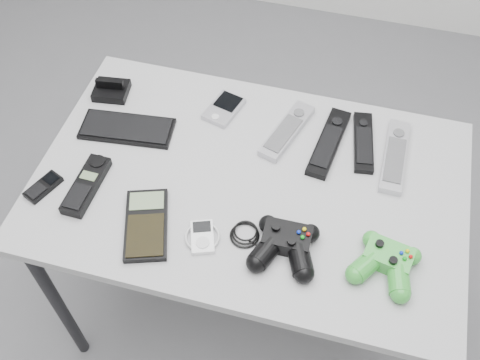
% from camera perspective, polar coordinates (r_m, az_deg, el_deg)
% --- Properties ---
extents(floor, '(3.50, 3.50, 0.00)m').
position_cam_1_polar(floor, '(1.98, 0.33, -13.55)').
color(floor, slate).
rests_on(floor, ground).
extents(desk, '(1.06, 0.68, 0.71)m').
position_cam_1_polar(desk, '(1.44, 0.98, -1.56)').
color(desk, '#9F9FA1').
rests_on(desk, floor).
extents(pda_keyboard, '(0.25, 0.13, 0.02)m').
position_cam_1_polar(pda_keyboard, '(1.52, -11.40, 5.17)').
color(pda_keyboard, black).
rests_on(pda_keyboard, desk).
extents(dock_bracket, '(0.10, 0.09, 0.05)m').
position_cam_1_polar(dock_bracket, '(1.61, -13.02, 9.18)').
color(dock_bracket, black).
rests_on(dock_bracket, desk).
extents(pda, '(0.10, 0.13, 0.02)m').
position_cam_1_polar(pda, '(1.54, -1.66, 7.29)').
color(pda, '#A9A8AF').
rests_on(pda, desk).
extents(remote_silver_a, '(0.11, 0.22, 0.02)m').
position_cam_1_polar(remote_silver_a, '(1.48, 4.80, 5.05)').
color(remote_silver_a, '#A9A8AF').
rests_on(remote_silver_a, desk).
extents(remote_black_a, '(0.08, 0.24, 0.02)m').
position_cam_1_polar(remote_black_a, '(1.47, 9.02, 3.81)').
color(remote_black_a, black).
rests_on(remote_black_a, desk).
extents(remote_black_b, '(0.08, 0.20, 0.02)m').
position_cam_1_polar(remote_black_b, '(1.49, 12.42, 3.82)').
color(remote_black_b, black).
rests_on(remote_black_b, desk).
extents(remote_silver_b, '(0.06, 0.24, 0.02)m').
position_cam_1_polar(remote_silver_b, '(1.48, 15.47, 2.41)').
color(remote_silver_b, '#B3B2B9').
rests_on(remote_silver_b, desk).
extents(mobile_phone, '(0.07, 0.10, 0.02)m').
position_cam_1_polar(mobile_phone, '(1.45, -19.37, -0.64)').
color(mobile_phone, black).
rests_on(mobile_phone, desk).
extents(cordless_handset, '(0.06, 0.18, 0.03)m').
position_cam_1_polar(cordless_handset, '(1.41, -15.35, -0.49)').
color(cordless_handset, black).
rests_on(cordless_handset, desk).
extents(calculator, '(0.15, 0.21, 0.02)m').
position_cam_1_polar(calculator, '(1.32, -9.51, -4.47)').
color(calculator, black).
rests_on(calculator, desk).
extents(mp3_player, '(0.11, 0.11, 0.02)m').
position_cam_1_polar(mp3_player, '(1.29, -3.85, -5.77)').
color(mp3_player, white).
rests_on(mp3_player, desk).
extents(controller_black, '(0.26, 0.16, 0.05)m').
position_cam_1_polar(controller_black, '(1.26, 4.65, -6.45)').
color(controller_black, black).
rests_on(controller_black, desk).
extents(controller_green, '(0.17, 0.18, 0.05)m').
position_cam_1_polar(controller_green, '(1.28, 14.64, -8.00)').
color(controller_green, '#288C26').
rests_on(controller_green, desk).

